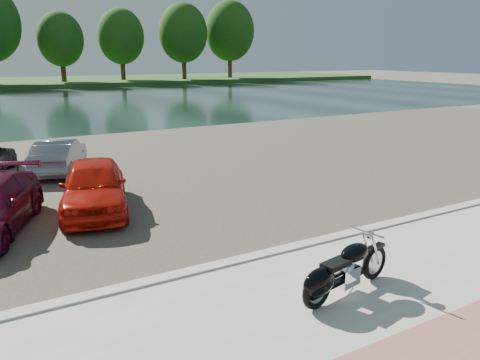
{
  "coord_description": "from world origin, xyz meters",
  "views": [
    {
      "loc": [
        -5.99,
        -5.77,
        4.21
      ],
      "look_at": [
        -0.21,
        4.36,
        1.1
      ],
      "focal_mm": 35.0,
      "sensor_mm": 36.0,
      "label": 1
    }
  ],
  "objects": [
    {
      "name": "parking_lot",
      "position": [
        0.0,
        11.0,
        0.02
      ],
      "size": [
        60.0,
        18.0,
        0.04
      ],
      "primitive_type": "cube",
      "color": "#3D3931",
      "rests_on": "ground"
    },
    {
      "name": "river",
      "position": [
        0.0,
        40.0,
        0.0
      ],
      "size": [
        120.0,
        40.0,
        0.0
      ],
      "primitive_type": "cube",
      "color": "#182B27",
      "rests_on": "ground"
    },
    {
      "name": "kerb",
      "position": [
        0.0,
        2.0,
        0.07
      ],
      "size": [
        60.0,
        0.3,
        0.14
      ],
      "primitive_type": "cube",
      "color": "#B4B1AA",
      "rests_on": "ground"
    },
    {
      "name": "far_trees",
      "position": [
        4.36,
        65.79,
        7.49
      ],
      "size": [
        70.25,
        10.68,
        12.52
      ],
      "color": "#3A2A15",
      "rests_on": "far_bank"
    },
    {
      "name": "far_bank",
      "position": [
        0.0,
        72.0,
        0.3
      ],
      "size": [
        120.0,
        24.0,
        0.6
      ],
      "primitive_type": "cube",
      "color": "#274A1A",
      "rests_on": "ground"
    },
    {
      "name": "car_9",
      "position": [
        -3.44,
        12.13,
        0.66
      ],
      "size": [
        2.61,
        3.98,
        1.24
      ],
      "primitive_type": "imported",
      "rotation": [
        0.0,
        0.0,
        2.76
      ],
      "color": "slate",
      "rests_on": "parking_lot"
    },
    {
      "name": "promenade",
      "position": [
        0.0,
        -1.0,
        0.05
      ],
      "size": [
        60.0,
        6.0,
        0.1
      ],
      "primitive_type": "cube",
      "color": "#B4B1AA",
      "rests_on": "ground"
    },
    {
      "name": "motorcycle",
      "position": [
        -0.79,
        -0.17,
        0.56
      ],
      "size": [
        2.31,
        0.85,
        1.05
      ],
      "rotation": [
        0.0,
        0.0,
        0.19
      ],
      "color": "black",
      "rests_on": "promenade"
    },
    {
      "name": "ground",
      "position": [
        0.0,
        0.0,
        0.0
      ],
      "size": [
        200.0,
        200.0,
        0.0
      ],
      "primitive_type": "plane",
      "color": "#595447",
      "rests_on": "ground"
    },
    {
      "name": "car_4",
      "position": [
        -3.35,
        6.95,
        0.76
      ],
      "size": [
        2.66,
        4.5,
        1.44
      ],
      "primitive_type": "imported",
      "rotation": [
        0.0,
        0.0,
        -0.24
      ],
      "color": "red",
      "rests_on": "parking_lot"
    }
  ]
}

